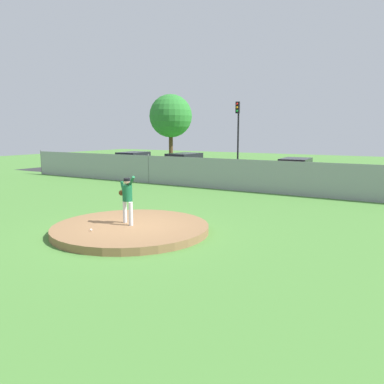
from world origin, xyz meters
TOP-DOWN VIEW (x-y plane):
  - ground_plane at (0.00, 6.00)m, footprint 80.00×80.00m
  - asphalt_strip at (0.00, 14.50)m, footprint 44.00×7.00m
  - pitchers_mound at (0.00, 0.00)m, footprint 5.10×5.10m
  - pitcher_youth at (-0.19, 0.07)m, footprint 0.80×0.34m
  - baseball at (-0.55, -1.24)m, footprint 0.07×0.07m
  - chainlink_fence at (0.00, 10.00)m, footprint 34.26×0.07m
  - parked_car_champagne at (-6.97, 14.48)m, footprint 2.03×4.73m
  - parked_car_red at (1.27, 14.30)m, footprint 2.02×4.41m
  - parked_car_slate at (-11.47, 14.16)m, footprint 2.10×4.39m
  - traffic_light_near at (-4.79, 19.02)m, footprint 0.28×0.46m
  - tree_leaning_west at (-14.42, 23.83)m, footprint 4.35×4.35m

SIDE VIEW (x-z plane):
  - ground_plane at x=0.00m, z-range 0.00..0.00m
  - asphalt_strip at x=0.00m, z-range 0.00..0.01m
  - pitchers_mound at x=0.00m, z-range 0.00..0.24m
  - baseball at x=-0.55m, z-range 0.24..0.31m
  - parked_car_red at x=1.27m, z-range -0.03..1.58m
  - parked_car_slate at x=-11.47m, z-range -0.04..1.62m
  - parked_car_champagne at x=-6.97m, z-range -0.03..1.65m
  - chainlink_fence at x=0.00m, z-range -0.05..1.81m
  - pitcher_youth at x=-0.19m, z-range 0.37..1.99m
  - traffic_light_near at x=-4.79m, z-range 0.97..6.52m
  - tree_leaning_west at x=-14.42m, z-range 1.29..8.27m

